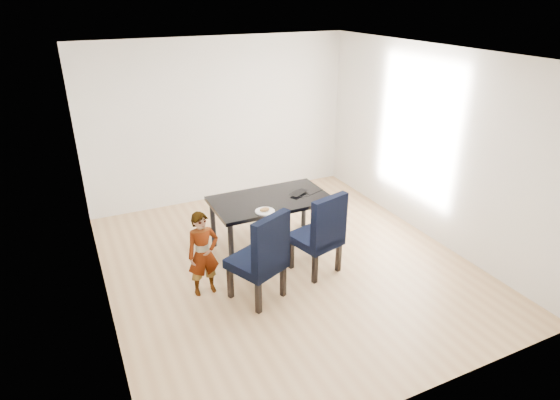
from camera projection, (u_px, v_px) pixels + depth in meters
name	position (u px, v px, depth m)	size (l,w,h in m)	color
floor	(286.00, 264.00, 6.25)	(4.50, 5.00, 0.01)	tan
ceiling	(288.00, 53.00, 5.14)	(4.50, 5.00, 0.01)	white
wall_back	(220.00, 121.00, 7.76)	(4.50, 0.01, 2.70)	white
wall_front	(429.00, 270.00, 3.63)	(4.50, 0.01, 2.70)	white
wall_left	(91.00, 202.00, 4.81)	(0.01, 5.00, 2.70)	white
wall_right	(431.00, 145.00, 6.58)	(0.01, 5.00, 2.70)	silver
dining_table	(271.00, 223.00, 6.51)	(1.60, 0.90, 0.75)	black
chair_left	(256.00, 255.00, 5.36)	(0.54, 0.56, 1.13)	black
chair_right	(316.00, 232.00, 5.90)	(0.53, 0.55, 1.11)	black
child	(203.00, 254.00, 5.46)	(0.38, 0.25, 1.05)	red
plate	(265.00, 211.00, 5.97)	(0.25, 0.25, 0.01)	white
sandwich	(265.00, 209.00, 5.94)	(0.13, 0.06, 0.05)	#A8743C
laptop	(296.00, 192.00, 6.52)	(0.30, 0.19, 0.02)	black
cable_tangle	(304.00, 195.00, 6.44)	(0.16, 0.16, 0.01)	black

